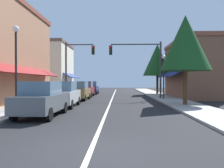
% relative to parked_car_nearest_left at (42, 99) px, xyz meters
% --- Properties ---
extents(ground_plane, '(80.00, 80.00, 0.00)m').
position_rel_parked_car_nearest_left_xyz_m(ground_plane, '(3.14, 12.39, -0.88)').
color(ground_plane, black).
extents(sidewalk_left, '(2.60, 56.00, 0.12)m').
position_rel_parked_car_nearest_left_xyz_m(sidewalk_left, '(-2.36, 12.39, -0.82)').
color(sidewalk_left, '#A39E99').
rests_on(sidewalk_left, ground).
extents(sidewalk_right, '(2.60, 56.00, 0.12)m').
position_rel_parked_car_nearest_left_xyz_m(sidewalk_right, '(8.64, 12.39, -0.82)').
color(sidewalk_right, '#A39E99').
rests_on(sidewalk_right, ground).
extents(lane_center_stripe, '(0.14, 52.00, 0.01)m').
position_rel_parked_car_nearest_left_xyz_m(lane_center_stripe, '(3.14, 12.39, -0.88)').
color(lane_center_stripe, silver).
rests_on(lane_center_stripe, ground).
extents(storefront_right_block, '(5.38, 10.20, 6.23)m').
position_rel_parked_car_nearest_left_xyz_m(storefront_right_block, '(11.97, 14.39, 2.24)').
color(storefront_right_block, brown).
rests_on(storefront_right_block, ground).
extents(storefront_far_left, '(7.26, 8.20, 7.39)m').
position_rel_parked_car_nearest_left_xyz_m(storefront_far_left, '(-6.63, 22.39, 2.82)').
color(storefront_far_left, beige).
rests_on(storefront_far_left, ground).
extents(parked_car_nearest_left, '(1.83, 4.12, 1.77)m').
position_rel_parked_car_nearest_left_xyz_m(parked_car_nearest_left, '(0.00, 0.00, 0.00)').
color(parked_car_nearest_left, '#4C5156').
rests_on(parked_car_nearest_left, ground).
extents(parked_car_second_left, '(1.81, 4.12, 1.77)m').
position_rel_parked_car_nearest_left_xyz_m(parked_car_second_left, '(0.02, 4.39, 0.00)').
color(parked_car_second_left, '#B7BABF').
rests_on(parked_car_second_left, ground).
extents(parked_car_third_left, '(1.84, 4.13, 1.77)m').
position_rel_parked_car_nearest_left_xyz_m(parked_car_third_left, '(0.05, 10.12, 0.00)').
color(parked_car_third_left, brown).
rests_on(parked_car_third_left, ground).
extents(parked_car_far_left, '(1.84, 4.13, 1.77)m').
position_rel_parked_car_nearest_left_xyz_m(parked_car_far_left, '(-0.04, 15.18, 0.00)').
color(parked_car_far_left, maroon).
rests_on(parked_car_far_left, ground).
extents(parked_car_distant_left, '(1.81, 4.12, 1.77)m').
position_rel_parked_car_nearest_left_xyz_m(parked_car_distant_left, '(0.04, 20.27, 0.00)').
color(parked_car_distant_left, navy).
rests_on(parked_car_distant_left, ground).
extents(traffic_signal_mast_arm, '(5.15, 0.50, 5.67)m').
position_rel_parked_car_nearest_left_xyz_m(traffic_signal_mast_arm, '(6.16, 11.40, 3.00)').
color(traffic_signal_mast_arm, '#333333').
rests_on(traffic_signal_mast_arm, ground).
extents(traffic_signal_left_corner, '(3.09, 0.50, 5.82)m').
position_rel_parked_car_nearest_left_xyz_m(traffic_signal_left_corner, '(-0.68, 12.33, 2.95)').
color(traffic_signal_left_corner, '#333333').
rests_on(traffic_signal_left_corner, ground).
extents(street_lamp_left_near, '(0.36, 0.36, 4.94)m').
position_rel_parked_car_nearest_left_xyz_m(street_lamp_left_near, '(-2.02, 1.58, 2.44)').
color(street_lamp_left_near, black).
rests_on(street_lamp_left_near, ground).
extents(street_lamp_right_mid, '(0.36, 0.36, 4.25)m').
position_rel_parked_car_nearest_left_xyz_m(street_lamp_right_mid, '(8.08, 10.60, 2.03)').
color(street_lamp_right_mid, black).
rests_on(street_lamp_right_mid, ground).
extents(tree_right_near, '(3.59, 3.59, 6.48)m').
position_rel_parked_car_nearest_left_xyz_m(tree_right_near, '(8.57, 5.17, 3.61)').
color(tree_right_near, '#4C331E').
rests_on(tree_right_near, ground).
extents(tree_right_far, '(3.81, 3.81, 6.72)m').
position_rel_parked_car_nearest_left_xyz_m(tree_right_far, '(8.93, 19.40, 3.74)').
color(tree_right_far, '#4C331E').
rests_on(tree_right_far, ground).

